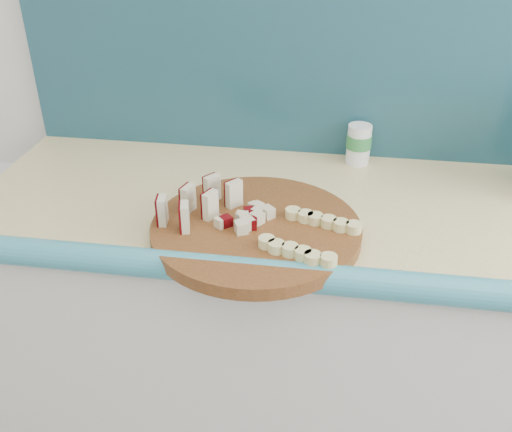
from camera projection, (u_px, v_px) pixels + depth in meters
The scene contains 7 objects.
kitchen_counter at pixel (414, 356), 1.53m from camera, with size 2.20×0.63×0.91m.
backsplash at pixel (444, 67), 1.42m from camera, with size 2.20×0.02×0.50m, color teal.
cutting_board at pixel (256, 230), 1.21m from camera, with size 0.44×0.44×0.03m, color #4E2A10.
apple_wedges at pixel (199, 202), 1.22m from camera, with size 0.17×0.17×0.06m.
apple_chunks at pixel (245, 216), 1.21m from camera, with size 0.08×0.08×0.02m.
banana_slices at pixel (309, 235), 1.15m from camera, with size 0.20×0.20×0.02m.
canister at pixel (359, 143), 1.50m from camera, with size 0.07×0.07×0.11m.
Camera 1 is at (-0.15, 0.32, 1.57)m, focal length 40.00 mm.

